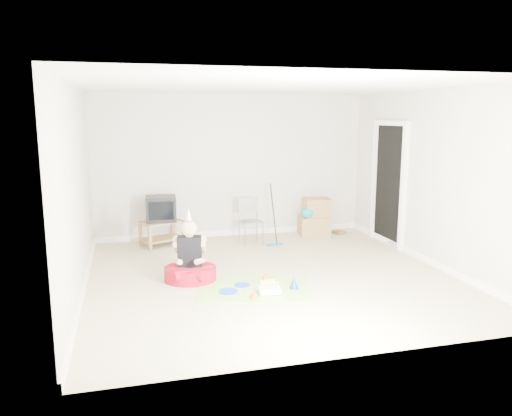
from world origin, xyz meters
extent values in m
plane|color=#C2B48B|center=(0.00, 0.00, 0.00)|extent=(5.00, 5.00, 0.00)
cube|color=black|center=(2.48, 1.20, 1.02)|extent=(0.02, 0.90, 2.05)
cube|color=olive|center=(-1.35, 2.06, 0.42)|extent=(0.80, 0.66, 0.03)
cube|color=olive|center=(-1.35, 2.06, 0.12)|extent=(0.80, 0.66, 0.03)
cube|color=olive|center=(-1.57, 1.77, 0.22)|extent=(0.07, 0.07, 0.43)
cube|color=olive|center=(-0.99, 2.01, 0.22)|extent=(0.07, 0.07, 0.43)
cube|color=olive|center=(-1.71, 2.11, 0.22)|extent=(0.07, 0.07, 0.43)
cube|color=olive|center=(-1.13, 2.36, 0.22)|extent=(0.07, 0.07, 0.43)
cube|color=black|center=(-1.35, 2.06, 0.65)|extent=(0.53, 0.45, 0.43)
cube|color=gray|center=(0.17, 1.77, 0.39)|extent=(0.40, 0.38, 0.03)
cylinder|color=gray|center=(0.00, 1.76, 0.41)|extent=(0.02, 0.02, 0.81)
cylinder|color=gray|center=(0.33, 1.78, 0.41)|extent=(0.02, 0.02, 0.81)
cube|color=#A0794D|center=(1.47, 2.09, 0.18)|extent=(0.60, 0.49, 0.36)
cube|color=#A0794D|center=(1.52, 2.11, 0.53)|extent=(0.51, 0.42, 0.34)
ellipsoid|color=#0C838D|center=(1.30, 1.98, 0.45)|extent=(0.24, 0.17, 0.19)
cube|color=blue|center=(0.54, 1.54, 0.01)|extent=(0.27, 0.12, 0.03)
cylinder|color=black|center=(0.54, 1.54, 0.54)|extent=(0.06, 0.35, 1.02)
cube|color=#26733D|center=(1.97, 2.10, 0.01)|extent=(0.23, 0.27, 0.03)
cube|color=#A64623|center=(1.97, 2.10, 0.04)|extent=(0.24, 0.27, 0.02)
cylinder|color=#A10E22|center=(-1.11, 0.07, 0.10)|extent=(0.83, 0.83, 0.19)
cube|color=black|center=(-1.11, 0.07, 0.41)|extent=(0.35, 0.24, 0.43)
sphere|color=tan|center=(-1.11, 0.07, 0.73)|extent=(0.26, 0.26, 0.22)
cone|color=white|center=(-1.11, 0.07, 0.93)|extent=(0.12, 0.12, 0.17)
cube|color=#FF358E|center=(-0.34, -0.44, 0.00)|extent=(1.66, 1.37, 0.01)
cube|color=white|center=(-0.21, -0.69, 0.04)|extent=(0.29, 0.24, 0.07)
cube|color=#46C555|center=(-0.21, -0.69, 0.01)|extent=(0.29, 0.24, 0.01)
cylinder|color=beige|center=(-0.31, -0.72, 0.11)|extent=(0.01, 0.01, 0.07)
cylinder|color=beige|center=(-0.27, -0.72, 0.11)|extent=(0.01, 0.01, 0.07)
cylinder|color=beige|center=(-0.23, -0.73, 0.11)|extent=(0.01, 0.01, 0.07)
cylinder|color=beige|center=(-0.19, -0.73, 0.11)|extent=(0.01, 0.01, 0.07)
cylinder|color=beige|center=(-0.15, -0.73, 0.11)|extent=(0.01, 0.01, 0.07)
cylinder|color=beige|center=(-0.11, -0.74, 0.11)|extent=(0.01, 0.01, 0.07)
cylinder|color=beige|center=(-0.30, -0.63, 0.11)|extent=(0.01, 0.01, 0.07)
cylinder|color=beige|center=(-0.26, -0.64, 0.11)|extent=(0.01, 0.01, 0.07)
cylinder|color=beige|center=(-0.22, -0.64, 0.11)|extent=(0.01, 0.01, 0.07)
cylinder|color=beige|center=(-0.18, -0.64, 0.11)|extent=(0.01, 0.01, 0.07)
cylinder|color=beige|center=(-0.14, -0.65, 0.11)|extent=(0.01, 0.01, 0.07)
cylinder|color=blue|center=(-0.48, -0.32, 0.01)|extent=(0.25, 0.25, 0.01)
cylinder|color=blue|center=(-0.70, -0.52, 0.01)|extent=(0.33, 0.33, 0.01)
cylinder|color=orange|center=(-0.13, -0.20, 0.04)|extent=(0.08, 0.08, 0.07)
cylinder|color=orange|center=(-0.45, -0.84, 0.04)|extent=(0.08, 0.08, 0.08)
cone|color=blue|center=(0.15, -0.61, 0.09)|extent=(0.13, 0.13, 0.17)
camera|label=1|loc=(-1.88, -6.45, 2.22)|focal=35.00mm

